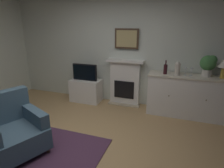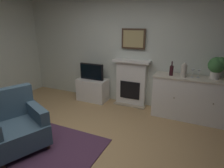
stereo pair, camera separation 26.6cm
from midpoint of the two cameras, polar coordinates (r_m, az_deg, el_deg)
ground_plane at (r=3.13m, az=-8.28°, el=-20.82°), size 5.75×4.53×0.10m
wall_rear at (r=4.49m, az=6.73°, el=12.43°), size 5.75×0.06×2.96m
area_rug at (r=3.30m, az=-22.95°, el=-18.78°), size 2.16×1.75×0.02m
fireplace_unit at (r=4.52m, az=7.52°, el=0.34°), size 0.87×0.30×1.10m
framed_picture at (r=4.36m, az=8.26°, el=13.38°), size 0.55×0.04×0.45m
sideboard_cabinet at (r=4.21m, az=25.08°, el=-4.09°), size 1.61×0.49×0.89m
wine_bottle at (r=4.03m, az=19.39°, el=3.92°), size 0.08×0.08×0.29m
wine_glass_left at (r=4.05m, az=25.02°, el=3.52°), size 0.07×0.07×0.16m
wine_glass_center at (r=4.06m, az=26.56°, el=3.34°), size 0.07×0.07×0.16m
vase_decorative at (r=3.99m, az=22.79°, el=3.90°), size 0.11×0.11×0.28m
tv_cabinet at (r=4.82m, az=-4.31°, el=-1.75°), size 0.75×0.42×0.56m
tv_set at (r=4.66m, az=-4.58°, el=3.74°), size 0.62×0.07×0.40m
potted_plant_small at (r=4.09m, az=30.92°, el=4.73°), size 0.30×0.30×0.43m
armchair at (r=3.32m, az=-25.16°, el=-11.21°), size 1.05×1.02×0.92m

